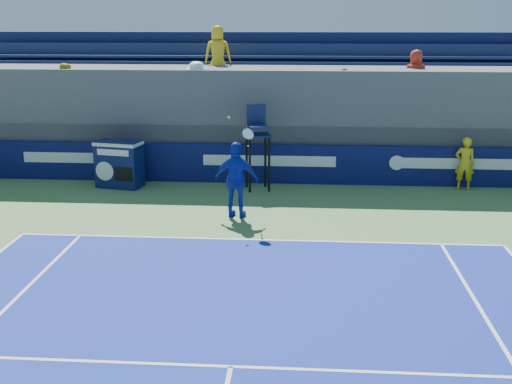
# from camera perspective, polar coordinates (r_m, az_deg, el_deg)

# --- Properties ---
(ball_person) EXTENTS (0.62, 0.46, 1.55)m
(ball_person) POSITION_cam_1_polar(r_m,az_deg,el_deg) (19.62, 18.07, 2.43)
(ball_person) COLOR yellow
(ball_person) RESTS_ON apron
(back_hoarding) EXTENTS (20.40, 0.21, 1.20)m
(back_hoarding) POSITION_cam_1_polar(r_m,az_deg,el_deg) (19.45, 1.19, 2.51)
(back_hoarding) COLOR #0C1048
(back_hoarding) RESTS_ON ground
(match_clock) EXTENTS (1.44, 0.97, 1.40)m
(match_clock) POSITION_cam_1_polar(r_m,az_deg,el_deg) (19.38, -12.06, 2.56)
(match_clock) COLOR #0E1649
(match_clock) RESTS_ON ground
(umpire_chair) EXTENTS (0.85, 0.85, 2.48)m
(umpire_chair) POSITION_cam_1_polar(r_m,az_deg,el_deg) (18.53, 0.14, 4.80)
(umpire_chair) COLOR black
(umpire_chair) RESTS_ON ground
(tennis_player) EXTENTS (1.20, 0.67, 2.57)m
(tennis_player) POSITION_cam_1_polar(r_m,az_deg,el_deg) (16.00, -1.72, 1.08)
(tennis_player) COLOR #142AA4
(tennis_player) RESTS_ON apron
(stadium_seating) EXTENTS (21.00, 4.05, 4.64)m
(stadium_seating) POSITION_cam_1_polar(r_m,az_deg,el_deg) (21.23, 1.50, 7.02)
(stadium_seating) COLOR #4A4B4F
(stadium_seating) RESTS_ON ground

